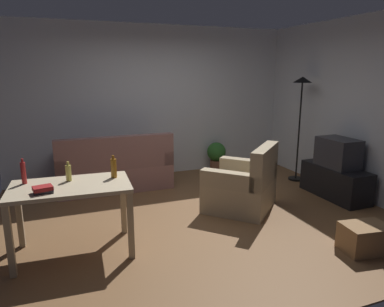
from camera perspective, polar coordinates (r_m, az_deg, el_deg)
ground_plane at (r=4.79m, az=1.05°, el=-10.29°), size 5.20×4.40×0.02m
wall_rear at (r=6.50m, az=-6.29°, el=8.31°), size 5.20×0.10×2.70m
wall_right at (r=5.91m, az=25.33°, el=6.64°), size 0.10×4.40×2.70m
couch at (r=5.93m, az=-12.45°, el=-2.68°), size 1.82×0.84×0.92m
tv_stand at (r=5.84m, az=22.21°, el=-4.28°), size 0.44×1.10×0.48m
tv at (r=5.73m, az=22.63°, el=0.12°), size 0.41×0.60×0.44m
torchiere_lamp at (r=6.33m, az=17.30°, el=8.24°), size 0.32×0.32×1.81m
desk at (r=3.87m, az=-19.03°, el=-6.35°), size 1.24×0.77×0.76m
potted_plant at (r=6.77m, az=3.98°, el=-0.19°), size 0.36×0.36×0.57m
armchair at (r=5.00m, az=8.39°, el=-5.34°), size 1.23×1.23×0.92m
storage_box at (r=4.31m, az=26.26°, el=-12.20°), size 0.52×0.40×0.30m
bottle_red at (r=4.02m, az=-25.68°, el=-2.82°), size 0.05×0.05×0.27m
bottle_squat at (r=3.95m, az=-19.41°, el=-2.96°), size 0.06×0.06×0.21m
bottle_amber at (r=3.93m, az=-12.60°, el=-2.29°), size 0.06×0.06×0.25m
book_stack at (r=3.68m, az=-23.01°, el=-5.39°), size 0.20×0.16×0.07m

